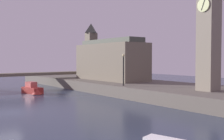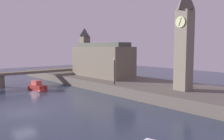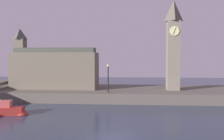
% 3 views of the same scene
% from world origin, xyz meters
% --- Properties ---
extents(ground_plane, '(120.00, 120.00, 0.00)m').
position_xyz_m(ground_plane, '(0.00, 0.00, 0.00)').
color(ground_plane, '#2D384C').
extents(far_embankment, '(70.00, 12.00, 1.50)m').
position_xyz_m(far_embankment, '(0.00, 20.00, 0.75)').
color(far_embankment, '#5B544C').
rests_on(far_embankment, ground).
extents(clock_tower, '(2.10, 2.15, 14.07)m').
position_xyz_m(clock_tower, '(8.31, 18.96, 8.80)').
color(clock_tower, slate).
rests_on(clock_tower, far_embankment).
extents(parliament_hall, '(13.95, 5.27, 9.98)m').
position_xyz_m(parliament_hall, '(-11.22, 19.95, 4.82)').
color(parliament_hall, '#6B6051').
rests_on(parliament_hall, far_embankment).
extents(streetlamp, '(0.36, 0.36, 4.14)m').
position_xyz_m(streetlamp, '(-1.64, 15.15, 4.06)').
color(streetlamp, black).
rests_on(streetlamp, far_embankment).
extents(boat_dinghy_red, '(4.47, 2.09, 1.64)m').
position_xyz_m(boat_dinghy_red, '(-12.40, 7.17, 0.59)').
color(boat_dinghy_red, maroon).
rests_on(boat_dinghy_red, ground).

